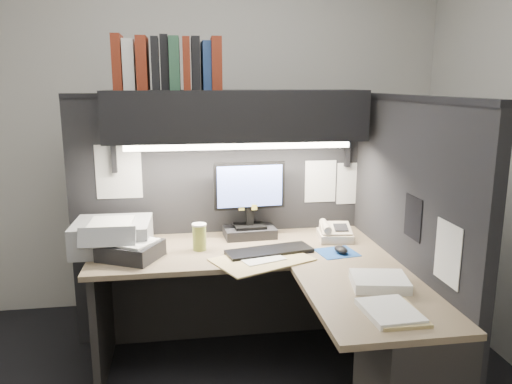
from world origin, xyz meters
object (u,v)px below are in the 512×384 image
(overhead_shelf, at_px, (236,115))
(telephone, at_px, (335,233))
(desk, at_px, (313,333))
(notebook_stack, at_px, (131,250))
(keyboard, at_px, (269,251))
(monitor, at_px, (250,208))
(printer, at_px, (113,236))
(coffee_cup, at_px, (199,238))

(overhead_shelf, height_order, telephone, overhead_shelf)
(desk, bearing_deg, notebook_stack, 153.29)
(notebook_stack, bearing_deg, keyboard, -2.68)
(keyboard, bearing_deg, desk, -82.49)
(telephone, relative_size, notebook_stack, 0.69)
(monitor, bearing_deg, notebook_stack, -161.73)
(telephone, bearing_deg, printer, -172.95)
(keyboard, height_order, printer, printer)
(notebook_stack, bearing_deg, printer, 126.25)
(monitor, distance_m, notebook_stack, 0.78)
(keyboard, distance_m, coffee_cup, 0.42)
(desk, relative_size, telephone, 8.06)
(printer, xyz_separation_m, notebook_stack, (0.12, -0.16, -0.04))
(monitor, height_order, keyboard, monitor)
(desk, bearing_deg, printer, 149.13)
(keyboard, bearing_deg, telephone, 11.04)
(monitor, bearing_deg, printer, -174.79)
(telephone, height_order, printer, printer)
(desk, height_order, notebook_stack, notebook_stack)
(overhead_shelf, xyz_separation_m, keyboard, (0.15, -0.32, -0.76))
(desk, distance_m, keyboard, 0.55)
(monitor, distance_m, printer, 0.84)
(desk, height_order, overhead_shelf, overhead_shelf)
(monitor, xyz_separation_m, telephone, (0.52, -0.13, -0.15))
(overhead_shelf, distance_m, printer, 1.02)
(telephone, bearing_deg, desk, -108.37)
(keyboard, xyz_separation_m, notebook_stack, (-0.78, 0.04, 0.03))
(keyboard, distance_m, printer, 0.92)
(coffee_cup, bearing_deg, notebook_stack, -167.47)
(keyboard, relative_size, telephone, 2.36)
(monitor, bearing_deg, keyboard, -82.10)
(telephone, xyz_separation_m, coffee_cup, (-0.85, -0.07, 0.03))
(coffee_cup, bearing_deg, overhead_shelf, 38.59)
(telephone, bearing_deg, keyboard, -149.84)
(overhead_shelf, height_order, coffee_cup, overhead_shelf)
(overhead_shelf, height_order, monitor, overhead_shelf)
(monitor, height_order, notebook_stack, monitor)
(monitor, distance_m, coffee_cup, 0.40)
(desk, relative_size, notebook_stack, 5.53)
(overhead_shelf, xyz_separation_m, printer, (-0.75, -0.13, -0.68))
(monitor, xyz_separation_m, coffee_cup, (-0.33, -0.20, -0.12))
(desk, relative_size, monitor, 3.53)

